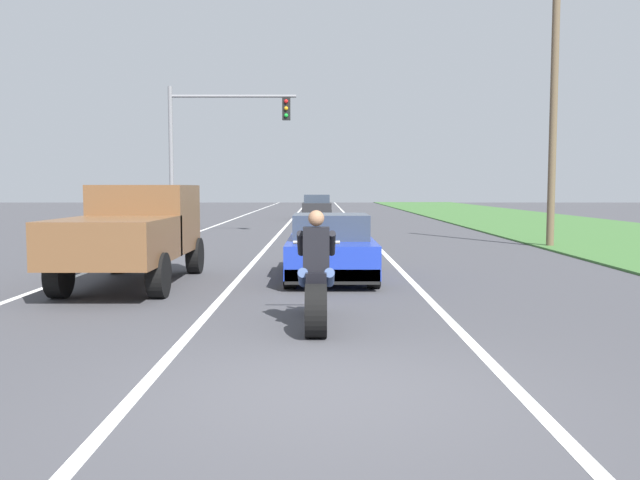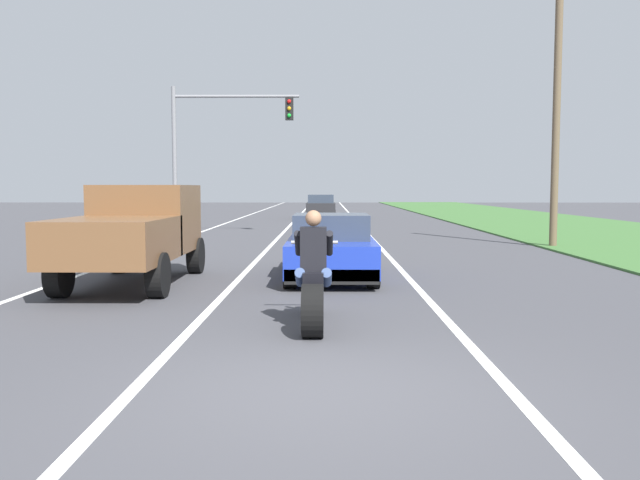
{
  "view_description": "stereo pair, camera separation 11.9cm",
  "coord_description": "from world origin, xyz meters",
  "px_view_note": "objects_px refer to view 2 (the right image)",
  "views": [
    {
      "loc": [
        -0.08,
        -6.11,
        1.92
      ],
      "look_at": [
        -0.07,
        5.53,
        1.0
      ],
      "focal_mm": 37.02,
      "sensor_mm": 36.0,
      "label": 1
    },
    {
      "loc": [
        0.04,
        -6.11,
        1.92
      ],
      "look_at": [
        -0.07,
        5.53,
        1.0
      ],
      "focal_mm": 37.02,
      "sensor_mm": 36.0,
      "label": 2
    }
  ],
  "objects_px": {
    "motorcycle_with_rider": "(313,285)",
    "distant_car_far_ahead": "(321,206)",
    "traffic_light_mast_near": "(214,136)",
    "pickup_truck_left_lane_brown": "(134,229)",
    "sports_car_blue": "(331,248)"
  },
  "relations": [
    {
      "from": "motorcycle_with_rider",
      "to": "traffic_light_mast_near",
      "type": "relative_size",
      "value": 0.37
    },
    {
      "from": "pickup_truck_left_lane_brown",
      "to": "distant_car_far_ahead",
      "type": "bearing_deg",
      "value": 82.9
    },
    {
      "from": "traffic_light_mast_near",
      "to": "pickup_truck_left_lane_brown",
      "type": "bearing_deg",
      "value": -87.0
    },
    {
      "from": "distant_car_far_ahead",
      "to": "pickup_truck_left_lane_brown",
      "type": "bearing_deg",
      "value": -97.1
    },
    {
      "from": "motorcycle_with_rider",
      "to": "traffic_light_mast_near",
      "type": "bearing_deg",
      "value": 103.68
    },
    {
      "from": "sports_car_blue",
      "to": "traffic_light_mast_near",
      "type": "relative_size",
      "value": 0.72
    },
    {
      "from": "pickup_truck_left_lane_brown",
      "to": "traffic_light_mast_near",
      "type": "bearing_deg",
      "value": 93.0
    },
    {
      "from": "motorcycle_with_rider",
      "to": "traffic_light_mast_near",
      "type": "distance_m",
      "value": 18.77
    },
    {
      "from": "motorcycle_with_rider",
      "to": "distant_car_far_ahead",
      "type": "height_order",
      "value": "motorcycle_with_rider"
    },
    {
      "from": "traffic_light_mast_near",
      "to": "distant_car_far_ahead",
      "type": "bearing_deg",
      "value": 73.44
    },
    {
      "from": "pickup_truck_left_lane_brown",
      "to": "distant_car_far_ahead",
      "type": "relative_size",
      "value": 1.2
    },
    {
      "from": "traffic_light_mast_near",
      "to": "distant_car_far_ahead",
      "type": "height_order",
      "value": "traffic_light_mast_near"
    },
    {
      "from": "traffic_light_mast_near",
      "to": "distant_car_far_ahead",
      "type": "xyz_separation_m",
      "value": [
        4.22,
        14.2,
        -3.26
      ]
    },
    {
      "from": "pickup_truck_left_lane_brown",
      "to": "traffic_light_mast_near",
      "type": "xyz_separation_m",
      "value": [
        -0.73,
        13.86,
        2.93
      ]
    },
    {
      "from": "pickup_truck_left_lane_brown",
      "to": "distant_car_far_ahead",
      "type": "xyz_separation_m",
      "value": [
        3.49,
        28.06,
        -0.33
      ]
    }
  ]
}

